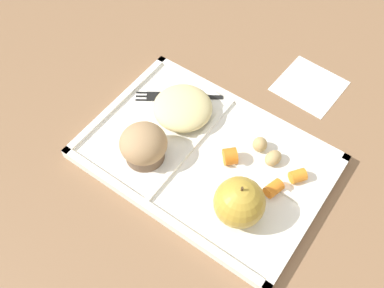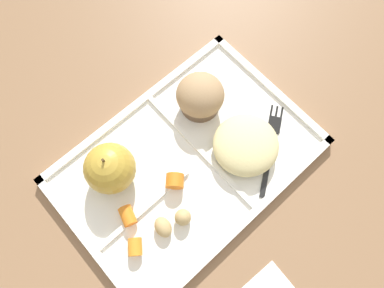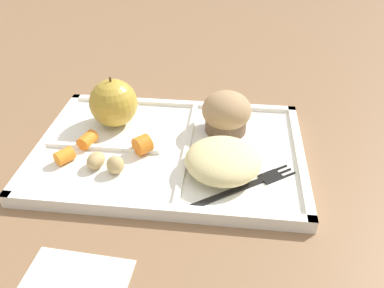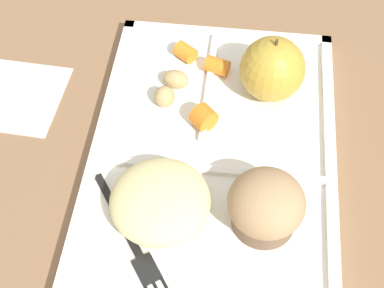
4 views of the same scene
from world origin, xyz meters
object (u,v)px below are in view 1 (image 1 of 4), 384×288
(green_apple, at_px, (239,202))
(plastic_fork, at_px, (173,97))
(lunch_tray, at_px, (206,158))
(bran_muffin, at_px, (144,145))

(green_apple, bearing_deg, plastic_fork, -30.21)
(green_apple, relative_size, plastic_fork, 0.60)
(plastic_fork, bearing_deg, green_apple, 149.79)
(lunch_tray, xyz_separation_m, green_apple, (-0.10, 0.06, 0.04))
(green_apple, distance_m, bran_muffin, 0.18)
(green_apple, height_order, bran_muffin, green_apple)
(green_apple, xyz_separation_m, bran_muffin, (0.18, -0.00, -0.01))
(lunch_tray, height_order, bran_muffin, bran_muffin)
(lunch_tray, relative_size, green_apple, 4.75)
(bran_muffin, distance_m, plastic_fork, 0.14)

